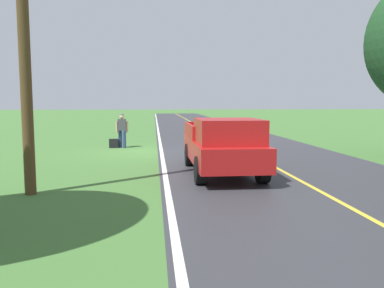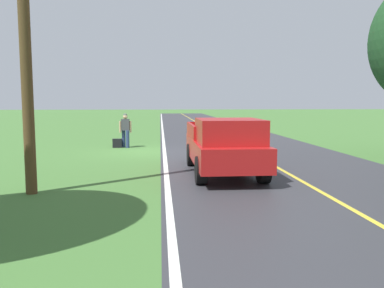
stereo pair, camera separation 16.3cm
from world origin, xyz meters
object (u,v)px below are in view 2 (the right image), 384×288
(hitchhiker_walking, at_px, (125,128))
(suitcase_carried, at_px, (117,143))
(utility_pole_roadside, at_px, (24,21))
(pickup_truck_passing, at_px, (224,145))

(hitchhiker_walking, xyz_separation_m, suitcase_carried, (0.42, 0.08, -0.75))
(utility_pole_roadside, bearing_deg, pickup_truck_passing, -157.57)
(pickup_truck_passing, bearing_deg, utility_pole_roadside, 22.43)
(suitcase_carried, bearing_deg, pickup_truck_passing, 28.57)
(hitchhiker_walking, distance_m, suitcase_carried, 0.86)
(suitcase_carried, height_order, pickup_truck_passing, pickup_truck_passing)
(suitcase_carried, relative_size, pickup_truck_passing, 0.09)
(utility_pole_roadside, bearing_deg, hitchhiker_walking, -98.59)
(suitcase_carried, xyz_separation_m, utility_pole_roadside, (1.09, 9.94, 4.04))
(suitcase_carried, xyz_separation_m, pickup_truck_passing, (-4.22, 7.75, 0.74))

